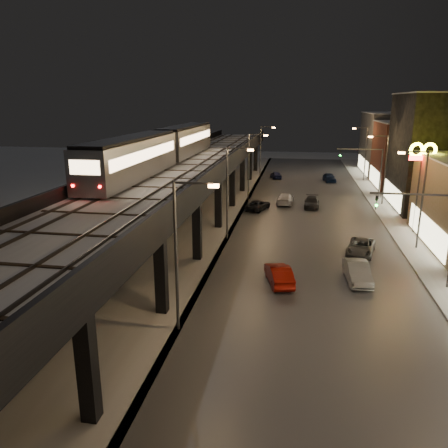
{
  "coord_description": "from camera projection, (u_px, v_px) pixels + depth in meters",
  "views": [
    {
      "loc": [
        5.92,
        -9.57,
        13.15
      ],
      "look_at": [
        1.06,
        18.9,
        5.0
      ],
      "focal_mm": 35.0,
      "sensor_mm": 36.0,
      "label": 1
    }
  ],
  "objects": [
    {
      "name": "road_surface",
      "position": [
        311.0,
        231.0,
        45.59
      ],
      "size": [
        17.0,
        120.0,
        0.06
      ],
      "primitive_type": "cube",
      "color": "#46474D",
      "rests_on": "ground"
    },
    {
      "name": "sidewalk_right",
      "position": [
        411.0,
        236.0,
        43.96
      ],
      "size": [
        4.0,
        120.0,
        0.14
      ],
      "primitive_type": "cube",
      "color": "#9FA1A8",
      "rests_on": "ground"
    },
    {
      "name": "under_viaduct_pavement",
      "position": [
        185.0,
        225.0,
        47.77
      ],
      "size": [
        11.0,
        120.0,
        0.06
      ],
      "primitive_type": "cube",
      "color": "#9FA1A8",
      "rests_on": "ground"
    },
    {
      "name": "elevated_viaduct",
      "position": [
        176.0,
        180.0,
        43.26
      ],
      "size": [
        9.0,
        100.0,
        6.3
      ],
      "color": "black",
      "rests_on": "ground"
    },
    {
      "name": "viaduct_trackbed",
      "position": [
        176.0,
        172.0,
        43.17
      ],
      "size": [
        8.4,
        100.0,
        0.32
      ],
      "color": "#B2B7C1",
      "rests_on": "elevated_viaduct"
    },
    {
      "name": "viaduct_parapet_streetside",
      "position": [
        219.0,
        168.0,
        42.37
      ],
      "size": [
        0.3,
        100.0,
        1.1
      ],
      "primitive_type": "cube",
      "color": "black",
      "rests_on": "elevated_viaduct"
    },
    {
      "name": "viaduct_parapet_far",
      "position": [
        134.0,
        166.0,
        43.78
      ],
      "size": [
        0.3,
        100.0,
        1.1
      ],
      "primitive_type": "cube",
      "color": "black",
      "rests_on": "elevated_viaduct"
    },
    {
      "name": "building_e",
      "position": [
        418.0,
        156.0,
        67.16
      ],
      "size": [
        12.2,
        12.2,
        10.16
      ],
      "color": "brown",
      "rests_on": "ground"
    },
    {
      "name": "building_f",
      "position": [
        399.0,
        144.0,
        80.31
      ],
      "size": [
        12.2,
        16.2,
        11.16
      ],
      "color": "#49494A",
      "rests_on": "ground"
    },
    {
      "name": "streetlight_left_1",
      "position": [
        180.0,
        247.0,
        24.58
      ],
      "size": [
        2.57,
        0.28,
        9.0
      ],
      "color": "#38383A",
      "rests_on": "ground"
    },
    {
      "name": "streetlight_left_2",
      "position": [
        230.0,
        187.0,
        41.66
      ],
      "size": [
        2.57,
        0.28,
        9.0
      ],
      "color": "#38383A",
      "rests_on": "ground"
    },
    {
      "name": "streetlight_right_2",
      "position": [
        420.0,
        193.0,
        38.88
      ],
      "size": [
        2.56,
        0.28,
        9.0
      ],
      "color": "#38383A",
      "rests_on": "ground"
    },
    {
      "name": "streetlight_left_3",
      "position": [
        251.0,
        162.0,
        58.74
      ],
      "size": [
        2.57,
        0.28,
        9.0
      ],
      "color": "#38383A",
      "rests_on": "ground"
    },
    {
      "name": "streetlight_right_3",
      "position": [
        384.0,
        165.0,
        55.96
      ],
      "size": [
        2.56,
        0.28,
        9.0
      ],
      "color": "#38383A",
      "rests_on": "ground"
    },
    {
      "name": "streetlight_left_4",
      "position": [
        262.0,
        148.0,
        75.81
      ],
      "size": [
        2.57,
        0.28,
        9.0
      ],
      "color": "#38383A",
      "rests_on": "ground"
    },
    {
      "name": "streetlight_right_4",
      "position": [
        364.0,
        150.0,
        73.04
      ],
      "size": [
        2.56,
        0.28,
        9.0
      ],
      "color": "#38383A",
      "rests_on": "ground"
    },
    {
      "name": "traffic_light_rig_a",
      "position": [
        438.0,
        229.0,
        30.69
      ],
      "size": [
        6.1,
        0.34,
        7.0
      ],
      "color": "#38383A",
      "rests_on": "ground"
    },
    {
      "name": "traffic_light_rig_b",
      "position": [
        372.0,
        167.0,
        59.15
      ],
      "size": [
        6.1,
        0.34,
        7.0
      ],
      "color": "#38383A",
      "rests_on": "ground"
    },
    {
      "name": "subway_train",
      "position": [
        164.0,
        147.0,
        47.16
      ],
      "size": [
        2.98,
        36.46,
        3.56
      ],
      "color": "gray",
      "rests_on": "viaduct_trackbed"
    },
    {
      "name": "car_near_white",
      "position": [
        279.0,
        275.0,
        32.36
      ],
      "size": [
        2.57,
        4.62,
        1.44
      ],
      "primitive_type": "imported",
      "rotation": [
        0.0,
        0.0,
        3.39
      ],
      "color": "maroon",
      "rests_on": "ground"
    },
    {
      "name": "car_mid_silver",
      "position": [
        258.0,
        205.0,
        54.43
      ],
      "size": [
        3.3,
        4.79,
        1.22
      ],
      "primitive_type": "imported",
      "rotation": [
        0.0,
        0.0,
        2.82
      ],
      "color": "black",
      "rests_on": "ground"
    },
    {
      "name": "car_mid_dark",
      "position": [
        285.0,
        199.0,
        57.47
      ],
      "size": [
        2.34,
        5.0,
        1.41
      ],
      "primitive_type": "imported",
      "rotation": [
        0.0,
        0.0,
        3.07
      ],
      "color": "silver",
      "rests_on": "ground"
    },
    {
      "name": "car_far_white",
      "position": [
        276.0,
        175.0,
        76.49
      ],
      "size": [
        2.45,
        3.92,
        1.24
      ],
      "primitive_type": "imported",
      "rotation": [
        0.0,
        0.0,
        3.43
      ],
      "color": "#141942",
      "rests_on": "ground"
    },
    {
      "name": "car_onc_silver",
      "position": [
        357.0,
        273.0,
        32.69
      ],
      "size": [
        1.88,
        4.63,
        1.49
      ],
      "primitive_type": "imported",
      "rotation": [
        0.0,
        0.0,
        0.07
      ],
      "color": "gray",
      "rests_on": "ground"
    },
    {
      "name": "car_onc_dark",
      "position": [
        361.0,
        248.0,
        38.62
      ],
      "size": [
        3.19,
        5.05,
        1.3
      ],
      "primitive_type": "imported",
      "rotation": [
        0.0,
        0.0,
        -0.24
      ],
      "color": "#414245",
      "rests_on": "ground"
    },
    {
      "name": "car_onc_white",
      "position": [
        312.0,
        203.0,
        55.58
      ],
      "size": [
        2.0,
        4.56,
        1.3
      ],
      "primitive_type": "imported",
      "rotation": [
        0.0,
        0.0,
        -0.04
      ],
      "color": "black",
      "rests_on": "ground"
    },
    {
      "name": "car_onc_red",
      "position": [
        329.0,
        178.0,
        73.41
      ],
      "size": [
        2.3,
        4.43,
        1.44
      ],
      "primitive_type": "imported",
      "rotation": [
        0.0,
        0.0,
        0.15
      ],
      "color": "#0B1737",
      "rests_on": "ground"
    },
    {
      "name": "sign_mcdonalds",
      "position": [
        422.0,
        161.0,
        43.28
      ],
      "size": [
        2.75,
        0.68,
        9.24
      ],
      "color": "#38383A",
      "rests_on": "ground"
    }
  ]
}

